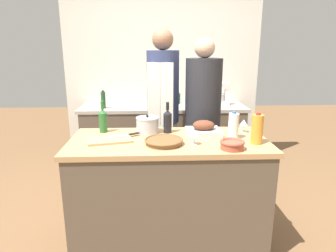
{
  "coord_description": "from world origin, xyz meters",
  "views": [
    {
      "loc": [
        -0.1,
        -2.25,
        1.63
      ],
      "look_at": [
        0.0,
        0.11,
        1.0
      ],
      "focal_mm": 32.0,
      "sensor_mm": 36.0,
      "label": 1
    }
  ],
  "objects_px": {
    "condiment_bottle_tall": "(154,98)",
    "person_cook_guest": "(203,115)",
    "roasting_pan": "(203,129)",
    "person_cook_aproned": "(163,108)",
    "wine_bottle_green": "(168,121)",
    "cutting_board": "(110,140)",
    "wine_glass_right": "(244,123)",
    "juice_jug": "(257,129)",
    "mixing_bowl": "(232,144)",
    "milk_jug": "(233,126)",
    "wine_bottle_dark": "(103,120)",
    "stock_pot": "(147,125)",
    "condiment_bottle_extra": "(103,100)",
    "wine_glass_left": "(194,134)",
    "wicker_basket": "(164,141)",
    "condiment_bottle_short": "(178,98)",
    "knife_chef": "(126,135)",
    "stand_mixer": "(222,96)"
  },
  "relations": [
    {
      "from": "wicker_basket",
      "to": "person_cook_guest",
      "type": "relative_size",
      "value": 0.17
    },
    {
      "from": "wine_bottle_dark",
      "to": "person_cook_guest",
      "type": "bearing_deg",
      "value": 28.57
    },
    {
      "from": "roasting_pan",
      "to": "wine_bottle_dark",
      "type": "distance_m",
      "value": 0.85
    },
    {
      "from": "wine_bottle_green",
      "to": "wicker_basket",
      "type": "bearing_deg",
      "value": -98.55
    },
    {
      "from": "condiment_bottle_tall",
      "to": "wine_glass_right",
      "type": "bearing_deg",
      "value": -61.96
    },
    {
      "from": "cutting_board",
      "to": "stock_pot",
      "type": "height_order",
      "value": "stock_pot"
    },
    {
      "from": "wine_bottle_dark",
      "to": "person_cook_guest",
      "type": "height_order",
      "value": "person_cook_guest"
    },
    {
      "from": "juice_jug",
      "to": "milk_jug",
      "type": "bearing_deg",
      "value": 136.55
    },
    {
      "from": "condiment_bottle_tall",
      "to": "person_cook_guest",
      "type": "height_order",
      "value": "person_cook_guest"
    },
    {
      "from": "stock_pot",
      "to": "milk_jug",
      "type": "height_order",
      "value": "milk_jug"
    },
    {
      "from": "juice_jug",
      "to": "wine_bottle_dark",
      "type": "height_order",
      "value": "wine_bottle_dark"
    },
    {
      "from": "mixing_bowl",
      "to": "stock_pot",
      "type": "bearing_deg",
      "value": 143.04
    },
    {
      "from": "wine_glass_left",
      "to": "person_cook_aproned",
      "type": "xyz_separation_m",
      "value": [
        -0.21,
        0.93,
        0.01
      ]
    },
    {
      "from": "wine_glass_right",
      "to": "condiment_bottle_short",
      "type": "bearing_deg",
      "value": 107.38
    },
    {
      "from": "knife_chef",
      "to": "person_cook_aproned",
      "type": "height_order",
      "value": "person_cook_aproned"
    },
    {
      "from": "wine_bottle_green",
      "to": "cutting_board",
      "type": "bearing_deg",
      "value": -155.73
    },
    {
      "from": "condiment_bottle_tall",
      "to": "knife_chef",
      "type": "bearing_deg",
      "value": -98.35
    },
    {
      "from": "roasting_pan",
      "to": "condiment_bottle_short",
      "type": "relative_size",
      "value": 1.93
    },
    {
      "from": "milk_jug",
      "to": "person_cook_guest",
      "type": "relative_size",
      "value": 0.13
    },
    {
      "from": "milk_jug",
      "to": "condiment_bottle_short",
      "type": "xyz_separation_m",
      "value": [
        -0.31,
        1.6,
        -0.05
      ]
    },
    {
      "from": "roasting_pan",
      "to": "wine_bottle_green",
      "type": "height_order",
      "value": "wine_bottle_green"
    },
    {
      "from": "roasting_pan",
      "to": "condiment_bottle_tall",
      "type": "bearing_deg",
      "value": 105.42
    },
    {
      "from": "stock_pot",
      "to": "wine_glass_right",
      "type": "bearing_deg",
      "value": -2.21
    },
    {
      "from": "roasting_pan",
      "to": "juice_jug",
      "type": "distance_m",
      "value": 0.45
    },
    {
      "from": "wine_glass_left",
      "to": "condiment_bottle_extra",
      "type": "distance_m",
      "value": 1.73
    },
    {
      "from": "condiment_bottle_tall",
      "to": "cutting_board",
      "type": "bearing_deg",
      "value": -102.09
    },
    {
      "from": "person_cook_aproned",
      "to": "cutting_board",
      "type": "bearing_deg",
      "value": -107.09
    },
    {
      "from": "wine_glass_left",
      "to": "wine_glass_right",
      "type": "bearing_deg",
      "value": 33.78
    },
    {
      "from": "knife_chef",
      "to": "wicker_basket",
      "type": "bearing_deg",
      "value": -30.96
    },
    {
      "from": "stock_pot",
      "to": "wine_bottle_dark",
      "type": "relative_size",
      "value": 0.72
    },
    {
      "from": "wine_glass_left",
      "to": "juice_jug",
      "type": "bearing_deg",
      "value": -0.33
    },
    {
      "from": "wine_bottle_green",
      "to": "condiment_bottle_tall",
      "type": "xyz_separation_m",
      "value": [
        -0.12,
        1.41,
        -0.04
      ]
    },
    {
      "from": "milk_jug",
      "to": "person_cook_guest",
      "type": "bearing_deg",
      "value": 99.74
    },
    {
      "from": "roasting_pan",
      "to": "person_cook_aproned",
      "type": "xyz_separation_m",
      "value": [
        -0.32,
        0.67,
        0.04
      ]
    },
    {
      "from": "cutting_board",
      "to": "condiment_bottle_tall",
      "type": "bearing_deg",
      "value": 77.91
    },
    {
      "from": "wine_glass_right",
      "to": "juice_jug",
      "type": "bearing_deg",
      "value": -88.46
    },
    {
      "from": "stock_pot",
      "to": "wine_bottle_dark",
      "type": "xyz_separation_m",
      "value": [
        -0.38,
        0.02,
        0.04
      ]
    },
    {
      "from": "wine_bottle_dark",
      "to": "condiment_bottle_tall",
      "type": "distance_m",
      "value": 1.44
    },
    {
      "from": "condiment_bottle_short",
      "to": "stock_pot",
      "type": "bearing_deg",
      "value": -104.75
    },
    {
      "from": "condiment_bottle_extra",
      "to": "wine_glass_left",
      "type": "bearing_deg",
      "value": -58.25
    },
    {
      "from": "milk_jug",
      "to": "wine_bottle_dark",
      "type": "xyz_separation_m",
      "value": [
        -1.06,
        0.23,
        0.0
      ]
    },
    {
      "from": "cutting_board",
      "to": "wine_bottle_dark",
      "type": "distance_m",
      "value": 0.28
    },
    {
      "from": "mixing_bowl",
      "to": "condiment_bottle_tall",
      "type": "distance_m",
      "value": 1.93
    },
    {
      "from": "wine_bottle_dark",
      "to": "person_cook_guest",
      "type": "xyz_separation_m",
      "value": [
        0.93,
        0.51,
        -0.08
      ]
    },
    {
      "from": "roasting_pan",
      "to": "person_cook_aproned",
      "type": "height_order",
      "value": "person_cook_aproned"
    },
    {
      "from": "juice_jug",
      "to": "condiment_bottle_short",
      "type": "bearing_deg",
      "value": 104.68
    },
    {
      "from": "stand_mixer",
      "to": "condiment_bottle_tall",
      "type": "xyz_separation_m",
      "value": [
        -0.86,
        0.11,
        -0.04
      ]
    },
    {
      "from": "stock_pot",
      "to": "condiment_bottle_short",
      "type": "relative_size",
      "value": 1.29
    },
    {
      "from": "roasting_pan",
      "to": "wine_bottle_dark",
      "type": "height_order",
      "value": "wine_bottle_dark"
    },
    {
      "from": "person_cook_aproned",
      "to": "wine_bottle_dark",
      "type": "bearing_deg",
      "value": -121.58
    }
  ]
}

